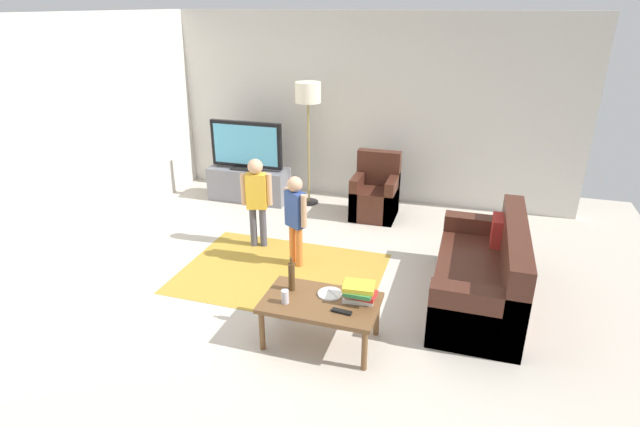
{
  "coord_description": "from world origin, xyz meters",
  "views": [
    {
      "loc": [
        1.53,
        -4.28,
        2.79
      ],
      "look_at": [
        0.0,
        0.6,
        0.65
      ],
      "focal_mm": 28.38,
      "sensor_mm": 36.0,
      "label": 1
    }
  ],
  "objects_px": {
    "tv_stand": "(249,184)",
    "book_stack": "(359,292)",
    "coffee_table": "(321,306)",
    "couch": "(486,277)",
    "soda_can": "(285,297)",
    "child_near_tv": "(257,195)",
    "tv_remote": "(342,312)",
    "child_center": "(295,213)",
    "armchair": "(375,195)",
    "plate": "(330,294)",
    "tv": "(246,146)",
    "floor_lamp": "(308,99)",
    "bottle": "(292,276)"
  },
  "relations": [
    {
      "from": "coffee_table",
      "to": "tv_remote",
      "type": "distance_m",
      "value": 0.26
    },
    {
      "from": "child_near_tv",
      "to": "bottle",
      "type": "xyz_separation_m",
      "value": [
        1.0,
        -1.51,
        -0.11
      ]
    },
    {
      "from": "coffee_table",
      "to": "child_center",
      "type": "bearing_deg",
      "value": 118.3
    },
    {
      "from": "armchair",
      "to": "book_stack",
      "type": "relative_size",
      "value": 3.05
    },
    {
      "from": "floor_lamp",
      "to": "bottle",
      "type": "xyz_separation_m",
      "value": [
        0.87,
        -3.08,
        -0.99
      ]
    },
    {
      "from": "tv",
      "to": "couch",
      "type": "xyz_separation_m",
      "value": [
        3.45,
        -1.92,
        -0.56
      ]
    },
    {
      "from": "child_near_tv",
      "to": "child_center",
      "type": "bearing_deg",
      "value": -27.72
    },
    {
      "from": "child_center",
      "to": "tv_remote",
      "type": "distance_m",
      "value": 1.69
    },
    {
      "from": "book_stack",
      "to": "soda_can",
      "type": "xyz_separation_m",
      "value": [
        -0.6,
        -0.22,
        -0.03
      ]
    },
    {
      "from": "coffee_table",
      "to": "plate",
      "type": "distance_m",
      "value": 0.14
    },
    {
      "from": "tv",
      "to": "book_stack",
      "type": "xyz_separation_m",
      "value": [
        2.4,
        -2.91,
        -0.34
      ]
    },
    {
      "from": "couch",
      "to": "plate",
      "type": "relative_size",
      "value": 8.18
    },
    {
      "from": "tv",
      "to": "tv_remote",
      "type": "xyz_separation_m",
      "value": [
        2.3,
        -3.13,
        -0.42
      ]
    },
    {
      "from": "tv_stand",
      "to": "book_stack",
      "type": "xyz_separation_m",
      "value": [
        2.4,
        -2.93,
        0.26
      ]
    },
    {
      "from": "floor_lamp",
      "to": "bottle",
      "type": "distance_m",
      "value": 3.35
    },
    {
      "from": "tv_stand",
      "to": "tv",
      "type": "distance_m",
      "value": 0.6
    },
    {
      "from": "book_stack",
      "to": "coffee_table",
      "type": "bearing_deg",
      "value": -162.39
    },
    {
      "from": "couch",
      "to": "floor_lamp",
      "type": "bearing_deg",
      "value": 140.56
    },
    {
      "from": "tv_stand",
      "to": "coffee_table",
      "type": "distance_m",
      "value": 3.68
    },
    {
      "from": "child_near_tv",
      "to": "plate",
      "type": "height_order",
      "value": "child_near_tv"
    },
    {
      "from": "armchair",
      "to": "tv_remote",
      "type": "bearing_deg",
      "value": -83.65
    },
    {
      "from": "tv",
      "to": "coffee_table",
      "type": "bearing_deg",
      "value": -55.36
    },
    {
      "from": "armchair",
      "to": "child_near_tv",
      "type": "distance_m",
      "value": 1.85
    },
    {
      "from": "child_near_tv",
      "to": "child_center",
      "type": "xyz_separation_m",
      "value": [
        0.61,
        -0.32,
        -0.03
      ]
    },
    {
      "from": "child_near_tv",
      "to": "coffee_table",
      "type": "height_order",
      "value": "child_near_tv"
    },
    {
      "from": "floor_lamp",
      "to": "tv_stand",
      "type": "bearing_deg",
      "value": -170.47
    },
    {
      "from": "child_center",
      "to": "tv_remote",
      "type": "relative_size",
      "value": 6.25
    },
    {
      "from": "soda_can",
      "to": "plate",
      "type": "bearing_deg",
      "value": 36.0
    },
    {
      "from": "child_center",
      "to": "floor_lamp",
      "type": "bearing_deg",
      "value": 104.21
    },
    {
      "from": "coffee_table",
      "to": "soda_can",
      "type": "distance_m",
      "value": 0.32
    },
    {
      "from": "bottle",
      "to": "tv_remote",
      "type": "relative_size",
      "value": 1.88
    },
    {
      "from": "armchair",
      "to": "child_near_tv",
      "type": "xyz_separation_m",
      "value": [
        -1.17,
        -1.38,
        0.37
      ]
    },
    {
      "from": "couch",
      "to": "tv_remote",
      "type": "relative_size",
      "value": 10.59
    },
    {
      "from": "tv",
      "to": "child_center",
      "type": "relative_size",
      "value": 1.04
    },
    {
      "from": "bottle",
      "to": "soda_can",
      "type": "height_order",
      "value": "bottle"
    },
    {
      "from": "tv",
      "to": "child_near_tv",
      "type": "relative_size",
      "value": 0.99
    },
    {
      "from": "tv_stand",
      "to": "book_stack",
      "type": "relative_size",
      "value": 4.06
    },
    {
      "from": "coffee_table",
      "to": "couch",
      "type": "bearing_deg",
      "value": 38.4
    },
    {
      "from": "coffee_table",
      "to": "tv_remote",
      "type": "xyz_separation_m",
      "value": [
        0.22,
        -0.12,
        0.06
      ]
    },
    {
      "from": "tv_remote",
      "to": "soda_can",
      "type": "height_order",
      "value": "soda_can"
    },
    {
      "from": "floor_lamp",
      "to": "couch",
      "type": "bearing_deg",
      "value": -39.44
    },
    {
      "from": "armchair",
      "to": "soda_can",
      "type": "height_order",
      "value": "armchair"
    },
    {
      "from": "couch",
      "to": "book_stack",
      "type": "height_order",
      "value": "couch"
    },
    {
      "from": "child_near_tv",
      "to": "tv_remote",
      "type": "relative_size",
      "value": 6.56
    },
    {
      "from": "couch",
      "to": "armchair",
      "type": "height_order",
      "value": "armchair"
    },
    {
      "from": "tv_stand",
      "to": "soda_can",
      "type": "relative_size",
      "value": 10.0
    },
    {
      "from": "child_center",
      "to": "book_stack",
      "type": "height_order",
      "value": "child_center"
    },
    {
      "from": "child_near_tv",
      "to": "book_stack",
      "type": "bearing_deg",
      "value": -43.03
    },
    {
      "from": "book_stack",
      "to": "soda_can",
      "type": "relative_size",
      "value": 2.46
    },
    {
      "from": "tv_stand",
      "to": "child_center",
      "type": "bearing_deg",
      "value": -51.49
    }
  ]
}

